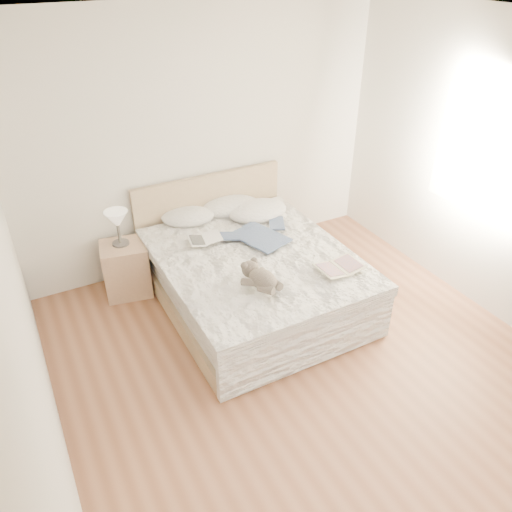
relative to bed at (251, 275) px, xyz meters
name	(u,v)px	position (x,y,z in m)	size (l,w,h in m)	color
floor	(316,376)	(0.00, -1.19, -0.31)	(4.00, 4.50, 0.00)	brown
ceiling	(348,29)	(0.00, -1.19, 2.39)	(4.00, 4.50, 0.00)	white
wall_back	(203,142)	(0.00, 1.06, 1.04)	(4.00, 0.02, 2.70)	silver
wall_left	(25,325)	(-2.00, -1.19, 1.04)	(0.02, 4.50, 2.70)	silver
window	(493,161)	(1.99, -0.89, 1.14)	(0.02, 1.30, 1.10)	white
bed	(251,275)	(0.00, 0.00, 0.00)	(1.72, 2.14, 1.00)	tan
nightstand	(126,269)	(-1.05, 0.74, -0.03)	(0.45, 0.40, 0.56)	tan
table_lamp	(117,221)	(-1.06, 0.77, 0.51)	(0.23, 0.23, 0.36)	#4B4541
pillow_left	(188,216)	(-0.30, 0.86, 0.33)	(0.56, 0.39, 0.17)	silver
pillow_middle	(232,206)	(0.21, 0.86, 0.33)	(0.65, 0.46, 0.20)	white
pillow_right	(258,211)	(0.41, 0.63, 0.33)	(0.66, 0.46, 0.20)	white
blouse	(260,237)	(0.18, 0.14, 0.32)	(0.57, 0.61, 0.02)	navy
photo_book	(205,239)	(-0.32, 0.35, 0.32)	(0.34, 0.23, 0.03)	white
childrens_book	(339,268)	(0.54, -0.68, 0.32)	(0.42, 0.28, 0.03)	beige
teddy_bear	(263,286)	(-0.21, -0.63, 0.34)	(0.25, 0.36, 0.19)	brown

